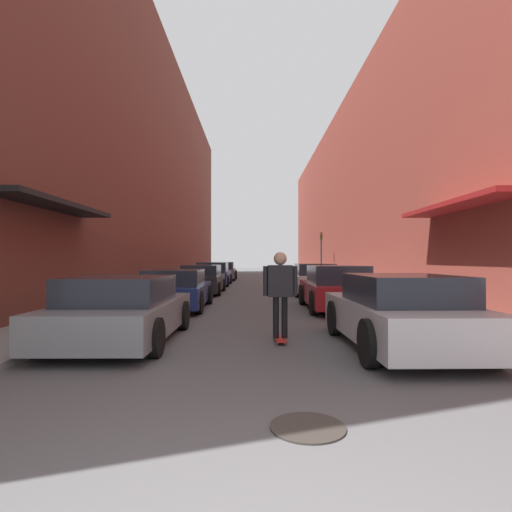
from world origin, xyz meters
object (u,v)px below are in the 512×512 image
Objects in this scene: parked_car_left_1 at (176,290)px; parked_car_right_2 at (314,279)px; manhole_cover at (308,427)px; traffic_light at (321,251)px; parked_car_left_4 at (222,271)px; parked_car_right_0 at (400,313)px; parked_car_right_1 at (336,288)px; parked_car_left_0 at (123,310)px; parked_car_left_2 at (202,280)px; skateboarder at (280,287)px; parked_car_left_3 at (213,274)px.

parked_car_right_2 is (5.14, 5.26, 0.06)m from parked_car_left_1.
manhole_cover is 0.21× the size of traffic_light.
parked_car_left_4 is 6.28× the size of manhole_cover.
parked_car_right_0 is 0.95× the size of parked_car_right_1.
parked_car_left_1 is (0.01, 5.04, 0.00)m from parked_car_left_0.
parked_car_left_2 reaches higher than parked_car_left_1.
parked_car_left_0 is 20.59m from traffic_light.
traffic_light is at bearing 78.19° from skateboarder.
parked_car_left_4 is 26.52m from manhole_cover.
parked_car_left_1 is 9.40m from manhole_cover.
parked_car_left_4 is 0.95× the size of parked_car_right_2.
parked_car_right_0 is 0.87× the size of parked_car_right_2.
skateboarder is at bearing -101.94° from parked_car_right_2.
manhole_cover is (2.96, -8.90, -0.59)m from parked_car_left_1.
parked_car_right_1 is (5.03, 4.85, 0.06)m from parked_car_left_0.
parked_car_left_1 is 0.98× the size of parked_car_right_1.
parked_car_right_2 reaches higher than parked_car_left_2.
parked_car_left_1 is at bearing -134.31° from parked_car_right_2.
parked_car_left_2 reaches higher than parked_car_right_0.
parked_car_left_3 reaches higher than manhole_cover.
parked_car_left_3 reaches higher than parked_car_right_2.
traffic_light is at bearing 84.28° from parked_car_right_0.
parked_car_left_0 is 2.38× the size of skateboarder.
parked_car_left_4 reaches higher than parked_car_left_1.
parked_car_right_0 is at bearing -48.61° from parked_car_left_1.
parked_car_left_1 is at bearing -90.98° from parked_car_left_2.
parked_car_right_1 is (0.02, 5.48, 0.03)m from parked_car_right_0.
parked_car_left_4 is 23.65m from parked_car_right_0.
parked_car_left_3 is (-0.10, 5.72, 0.03)m from parked_car_left_2.
parked_car_left_2 is (0.10, 5.71, 0.02)m from parked_car_left_1.
parked_car_left_1 is at bearing 89.84° from parked_car_left_0.
parked_car_left_0 is at bearing -90.16° from parked_car_left_1.
manhole_cover is (2.88, -26.36, -0.66)m from parked_car_left_4.
skateboarder is (2.97, -0.00, 0.44)m from parked_car_left_0.
parked_car_left_3 is at bearing 89.94° from parked_car_left_0.
parked_car_left_2 is 1.03× the size of parked_car_left_4.
parked_car_left_1 is at bearing -90.01° from parked_car_left_3.
skateboarder reaches higher than parked_car_left_1.
parked_car_left_0 is at bearing 172.79° from parked_car_right_0.
parked_car_left_1 is 17.46m from parked_car_left_4.
skateboarder is 3.99m from manhole_cover.
manhole_cover is at bearing -122.31° from parked_car_right_0.
traffic_light reaches higher than skateboarder.
parked_car_right_2 is at bearing 88.74° from parked_car_right_1.
parked_car_right_2 reaches higher than parked_car_left_4.
parked_car_left_3 reaches higher than parked_car_left_4.
skateboarder is 2.42× the size of manhole_cover.
parked_car_left_3 is 6.48× the size of manhole_cover.
parked_car_right_0 is at bearing -73.71° from parked_car_left_3.
skateboarder reaches higher than parked_car_left_4.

